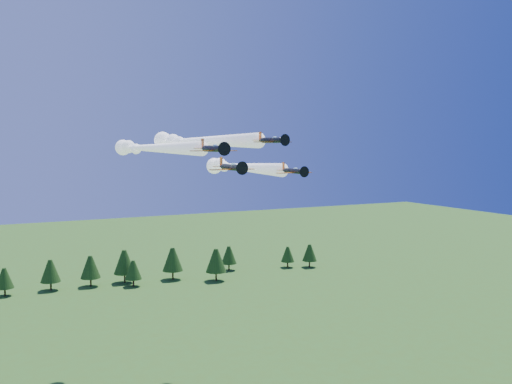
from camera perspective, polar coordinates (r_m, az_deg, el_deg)
name	(u,v)px	position (r m, az deg, el deg)	size (l,w,h in m)	color
plane_lead	(195,141)	(112.50, -6.08, 5.08)	(10.65, 44.99, 3.70)	black
plane_left	(149,148)	(121.40, -10.64, 4.35)	(8.98, 55.33, 3.70)	black
plane_right	(236,167)	(122.54, -1.99, 2.54)	(6.95, 40.75, 3.70)	black
plane_slot	(231,167)	(104.06, -2.51, 2.48)	(8.55, 9.31, 3.02)	black
treeline	(111,268)	(206.76, -14.27, -7.39)	(169.61, 20.82, 11.93)	#382314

